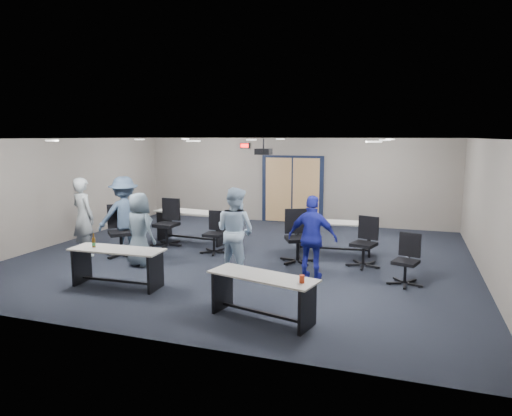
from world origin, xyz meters
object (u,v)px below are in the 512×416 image
(table_back_right, at_px, (334,232))
(person_navy, at_px, (312,238))
(person_lightblue, at_px, (235,231))
(table_front_right, at_px, (263,289))
(table_front_left, at_px, (117,260))
(person_plaid, at_px, (140,229))
(table_back_left, at_px, (192,221))
(chair_back_a, at_px, (166,223))
(person_back, at_px, (124,215))
(chair_loose_left, at_px, (121,231))
(chair_back_d, at_px, (364,242))
(chair_back_b, at_px, (214,233))
(chair_loose_right, at_px, (406,260))
(chair_back_c, at_px, (298,237))
(person_gray, at_px, (83,217))

(table_back_right, height_order, person_navy, person_navy)
(person_lightblue, bearing_deg, table_front_right, 137.95)
(table_back_right, bearing_deg, table_front_left, -137.68)
(person_lightblue, relative_size, person_navy, 1.07)
(table_front_left, relative_size, table_front_right, 1.00)
(person_plaid, distance_m, person_lightblue, 2.15)
(table_back_left, relative_size, chair_back_a, 1.73)
(person_plaid, xyz_separation_m, person_back, (-0.90, 0.77, 0.13))
(person_lightblue, bearing_deg, table_front_left, 54.91)
(person_back, bearing_deg, chair_loose_left, 56.27)
(table_back_right, distance_m, chair_back_d, 1.25)
(chair_back_b, relative_size, chair_back_d, 0.93)
(table_front_left, xyz_separation_m, chair_loose_left, (-1.22, 1.87, 0.10))
(table_back_right, distance_m, person_back, 4.96)
(chair_loose_right, bearing_deg, person_navy, -155.73)
(table_front_left, xyz_separation_m, table_back_left, (-0.31, 3.71, 0.06))
(table_front_right, distance_m, table_back_right, 4.36)
(chair_back_c, relative_size, person_gray, 0.63)
(chair_back_b, xyz_separation_m, chair_back_c, (2.07, -0.17, 0.09))
(table_back_left, bearing_deg, table_front_right, -46.81)
(table_front_left, bearing_deg, table_front_right, -13.66)
(chair_loose_right, bearing_deg, table_back_left, 177.59)
(chair_back_b, xyz_separation_m, person_lightblue, (1.08, -1.37, 0.38))
(chair_back_b, bearing_deg, chair_loose_left, -155.54)
(table_back_right, xyz_separation_m, person_lightblue, (-1.61, -2.32, 0.37))
(chair_back_b, height_order, person_plaid, person_plaid)
(table_front_right, relative_size, chair_back_a, 1.50)
(table_back_right, xyz_separation_m, chair_back_b, (-2.69, -0.95, -0.02))
(table_front_left, distance_m, person_back, 2.49)
(chair_back_b, height_order, chair_loose_right, chair_back_b)
(chair_back_d, distance_m, person_back, 5.50)
(table_back_right, relative_size, person_back, 1.04)
(table_back_right, relative_size, chair_back_d, 1.79)
(table_front_right, xyz_separation_m, chair_loose_right, (2.02, 2.37, 0.01))
(chair_back_b, distance_m, person_lightblue, 1.79)
(person_plaid, relative_size, person_lightblue, 0.90)
(chair_loose_left, bearing_deg, person_gray, 152.89)
(chair_loose_right, bearing_deg, chair_back_b, -175.74)
(table_back_left, bearing_deg, chair_back_b, -36.55)
(chair_back_d, distance_m, person_lightblue, 2.77)
(table_front_left, distance_m, chair_loose_right, 5.34)
(chair_loose_left, distance_m, person_lightblue, 3.06)
(table_back_right, height_order, chair_back_c, chair_back_c)
(table_front_left, distance_m, chair_back_b, 2.88)
(chair_loose_left, distance_m, person_plaid, 1.03)
(chair_back_c, bearing_deg, person_navy, -88.70)
(person_gray, height_order, person_plaid, person_gray)
(table_front_right, xyz_separation_m, table_back_left, (-3.33, 4.31, 0.08))
(chair_back_b, bearing_deg, table_front_left, -105.33)
(table_front_left, xyz_separation_m, person_navy, (3.32, 1.56, 0.33))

